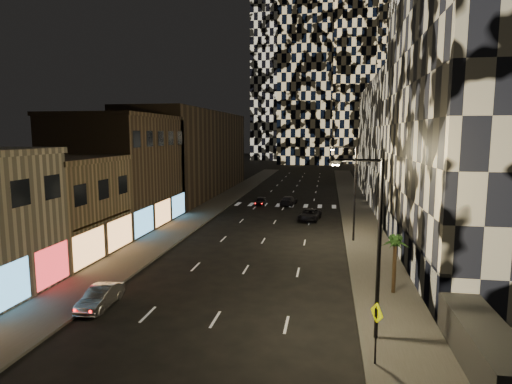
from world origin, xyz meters
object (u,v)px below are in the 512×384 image
(ped_sign, at_px, (376,322))
(palm_tree, at_px, (395,245))
(streetlight_near, at_px, (374,236))
(car_dark_oncoming, at_px, (289,201))
(streetlight_far, at_px, (352,187))
(car_silver_parked, at_px, (100,297))
(car_dark_rightlane, at_px, (310,215))
(car_dark_midlane, at_px, (261,201))

(ped_sign, height_order, palm_tree, palm_tree)
(streetlight_near, relative_size, car_dark_oncoming, 1.94)
(streetlight_far, bearing_deg, streetlight_near, -90.00)
(car_silver_parked, distance_m, car_dark_rightlane, 30.22)
(streetlight_near, height_order, car_silver_parked, streetlight_near)
(streetlight_far, relative_size, car_dark_rightlane, 1.88)
(car_dark_midlane, bearing_deg, streetlight_far, -61.99)
(streetlight_far, bearing_deg, car_dark_rightlane, 114.48)
(car_silver_parked, bearing_deg, car_dark_oncoming, 77.12)
(streetlight_far, distance_m, car_dark_oncoming, 22.19)
(car_silver_parked, bearing_deg, palm_tree, 14.43)
(car_dark_rightlane, xyz_separation_m, palm_tree, (6.38, -23.01, 2.61))
(streetlight_near, relative_size, car_dark_midlane, 2.49)
(car_dark_rightlane, distance_m, ped_sign, 32.44)
(car_dark_midlane, distance_m, car_dark_rightlane, 12.38)
(streetlight_near, distance_m, ped_sign, 4.15)
(car_dark_oncoming, xyz_separation_m, car_dark_rightlane, (3.50, -10.65, -0.01))
(palm_tree, bearing_deg, car_silver_parked, -163.94)
(ped_sign, bearing_deg, streetlight_far, 64.92)
(car_dark_oncoming, relative_size, car_dark_rightlane, 0.97)
(car_dark_rightlane, relative_size, palm_tree, 1.26)
(streetlight_far, xyz_separation_m, car_dark_midlane, (-11.85, 19.41, -4.74))
(streetlight_near, distance_m, palm_tree, 7.17)
(ped_sign, bearing_deg, car_dark_rightlane, 72.68)
(car_dark_midlane, xyz_separation_m, car_dark_oncoming, (4.00, 0.80, 0.06))
(car_dark_rightlane, bearing_deg, palm_tree, -66.68)
(car_silver_parked, height_order, car_dark_rightlane, car_dark_rightlane)
(car_dark_rightlane, bearing_deg, car_dark_midlane, 135.12)
(car_dark_oncoming, distance_m, car_dark_rightlane, 11.21)
(streetlight_near, xyz_separation_m, palm_tree, (2.03, 6.55, -2.08))
(palm_tree, bearing_deg, car_dark_oncoming, 106.36)
(car_dark_rightlane, distance_m, palm_tree, 24.02)
(streetlight_near, height_order, streetlight_far, same)
(car_dark_oncoming, bearing_deg, streetlight_far, 118.87)
(car_dark_midlane, bearing_deg, car_dark_rightlane, -56.11)
(streetlight_far, height_order, palm_tree, streetlight_far)
(car_dark_oncoming, bearing_deg, ped_sign, 107.97)
(car_dark_midlane, xyz_separation_m, ped_sign, (11.80, -41.97, 1.47))
(car_dark_oncoming, xyz_separation_m, ped_sign, (7.80, -42.77, 1.42))
(streetlight_near, distance_m, car_dark_oncoming, 41.24)
(car_silver_parked, height_order, ped_sign, ped_sign)
(ped_sign, bearing_deg, car_silver_parked, 140.43)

